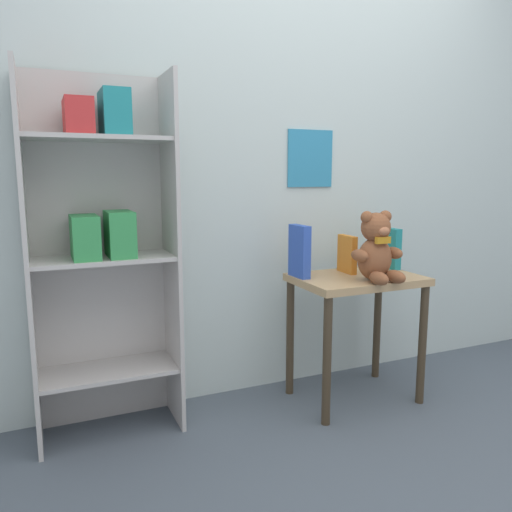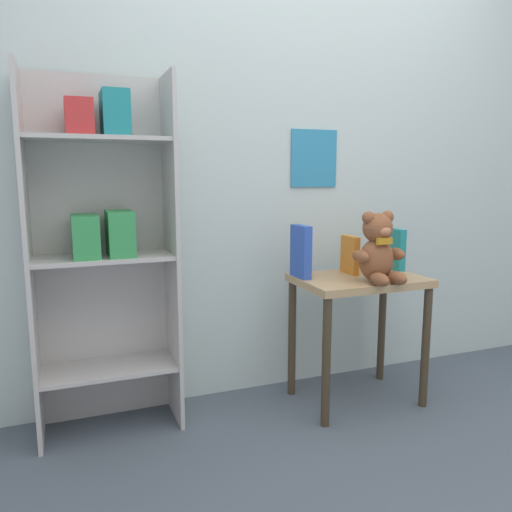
{
  "view_description": "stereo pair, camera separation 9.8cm",
  "coord_description": "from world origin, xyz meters",
  "views": [
    {
      "loc": [
        -1.22,
        -0.94,
        1.13
      ],
      "look_at": [
        -0.32,
        1.11,
        0.76
      ],
      "focal_mm": 35.0,
      "sensor_mm": 36.0,
      "label": 1
    },
    {
      "loc": [
        -1.13,
        -0.98,
        1.13
      ],
      "look_at": [
        -0.32,
        1.11,
        0.76
      ],
      "focal_mm": 35.0,
      "sensor_mm": 36.0,
      "label": 2
    }
  ],
  "objects": [
    {
      "name": "bookshelf_side",
      "position": [
        -0.98,
        1.26,
        0.87
      ],
      "size": [
        0.6,
        0.3,
        1.56
      ],
      "color": "#BCB7B2",
      "rests_on": "ground_plane"
    },
    {
      "name": "book_standing_blue",
      "position": [
        -0.07,
        1.15,
        0.76
      ],
      "size": [
        0.05,
        0.15,
        0.25
      ],
      "primitive_type": "cube",
      "rotation": [
        0.0,
        0.0,
        0.04
      ],
      "color": "#2D51B7",
      "rests_on": "display_table"
    },
    {
      "name": "teddy_bear",
      "position": [
        0.22,
        0.94,
        0.79
      ],
      "size": [
        0.25,
        0.23,
        0.33
      ],
      "color": "brown",
      "rests_on": "display_table"
    },
    {
      "name": "wall_back",
      "position": [
        0.0,
        1.42,
        1.25
      ],
      "size": [
        4.8,
        0.07,
        2.5
      ],
      "color": "silver",
      "rests_on": "ground_plane"
    },
    {
      "name": "display_table",
      "position": [
        0.2,
        1.06,
        0.52
      ],
      "size": [
        0.61,
        0.42,
        0.64
      ],
      "color": "tan",
      "rests_on": "ground_plane"
    },
    {
      "name": "book_standing_orange",
      "position": [
        0.2,
        1.15,
        0.73
      ],
      "size": [
        0.04,
        0.14,
        0.19
      ],
      "primitive_type": "cube",
      "rotation": [
        0.0,
        0.0,
        -0.04
      ],
      "color": "orange",
      "rests_on": "display_table"
    },
    {
      "name": "book_standing_teal",
      "position": [
        0.48,
        1.16,
        0.74
      ],
      "size": [
        0.05,
        0.15,
        0.21
      ],
      "primitive_type": "cube",
      "rotation": [
        0.0,
        0.0,
        0.05
      ],
      "color": "teal",
      "rests_on": "display_table"
    }
  ]
}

